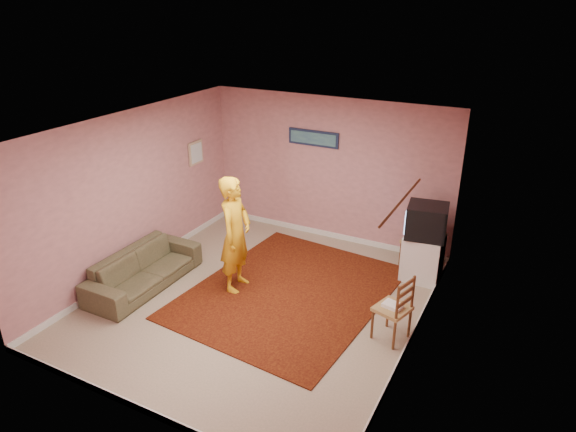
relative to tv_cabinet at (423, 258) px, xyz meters
The scene contains 26 objects.
ground 2.65m from the tv_cabinet, 137.90° to the right, with size 5.00×5.00×0.00m, color tan.
wall_back 2.28m from the tv_cabinet, 159.27° to the left, with size 4.50×0.02×2.60m, color tan.
wall_front 4.78m from the tv_cabinet, 114.59° to the right, with size 4.50×0.02×2.60m, color tan.
wall_left 4.65m from the tv_cabinet, 157.24° to the right, with size 0.02×5.00×2.60m, color tan.
wall_right 2.01m from the tv_cabinet, 80.34° to the right, with size 0.02×5.00×2.60m, color tan.
ceiling 3.45m from the tv_cabinet, 137.90° to the right, with size 4.50×5.00×0.02m, color white.
baseboard_back 2.11m from the tv_cabinet, 159.53° to the left, with size 4.50×0.02×0.10m, color silver.
baseboard_front 4.69m from the tv_cabinet, 114.64° to the right, with size 4.50×0.02×0.10m, color silver.
baseboard_left 4.56m from the tv_cabinet, 157.19° to the right, with size 0.02×5.00×0.10m, color silver.
baseboard_right 1.81m from the tv_cabinet, 80.65° to the right, with size 0.02×5.00×0.10m, color silver.
window 2.89m from the tv_cabinet, 83.70° to the right, with size 0.01×1.10×1.50m, color black.
curtain_sheer 2.96m from the tv_cabinet, 84.31° to the right, with size 0.01×0.75×2.10m, color silver.
curtain_floral 2.30m from the tv_cabinet, 82.85° to the right, with size 0.01×0.35×2.10m, color beige.
curtain_rod 3.31m from the tv_cabinet, 84.63° to the right, with size 0.02×0.02×1.40m, color brown.
picture_back 2.78m from the tv_cabinet, 162.62° to the left, with size 0.95×0.04×0.28m.
picture_left 4.33m from the tv_cabinet, behind, with size 0.04×0.38×0.42m.
area_rug 2.17m from the tv_cabinet, 140.95° to the right, with size 2.66×3.33×0.02m, color black.
tv_cabinet is the anchor object (origin of this frame).
crt_tv 0.63m from the tv_cabinet, behind, with size 0.67×0.62×0.52m.
chair_a 0.48m from the tv_cabinet, 118.11° to the left, with size 0.49×0.47×0.49m.
dvd_player 0.47m from the tv_cabinet, 118.11° to the left, with size 0.33×0.24×0.06m, color #ACACB1.
blue_throw 0.60m from the tv_cabinet, 115.82° to the left, with size 0.37×0.05×0.39m, color #7B93CA.
chair_b 1.73m from the tv_cabinet, 89.10° to the right, with size 0.50×0.51×0.50m.
game_console 1.73m from the tv_cabinet, 89.10° to the right, with size 0.24×0.17×0.05m, color white.
sofa 4.34m from the tv_cabinet, 149.73° to the right, with size 1.95×0.76×0.57m, color brown.
person 2.96m from the tv_cabinet, 147.27° to the right, with size 0.66×0.43×1.80m, color gold.
Camera 1 is at (3.36, -5.54, 4.17)m, focal length 32.00 mm.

